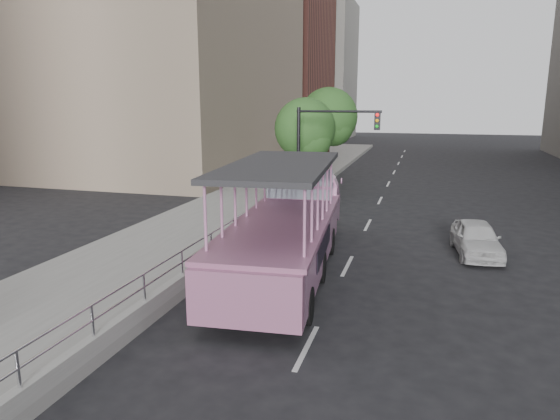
% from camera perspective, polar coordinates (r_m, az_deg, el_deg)
% --- Properties ---
extents(ground, '(160.00, 160.00, 0.00)m').
position_cam_1_polar(ground, '(13.74, 0.89, -11.16)').
color(ground, black).
extents(sidewalk, '(5.50, 80.00, 0.30)m').
position_cam_1_polar(sidewalk, '(24.53, -5.84, -0.30)').
color(sidewalk, gray).
rests_on(sidewalk, ground).
extents(kerb_wall, '(0.24, 30.00, 0.36)m').
position_cam_1_polar(kerb_wall, '(16.34, -7.86, -5.61)').
color(kerb_wall, '#A1A19C').
rests_on(kerb_wall, sidewalk).
extents(guardrail, '(0.07, 22.00, 0.71)m').
position_cam_1_polar(guardrail, '(16.15, -7.93, -3.37)').
color(guardrail, silver).
rests_on(guardrail, kerb_wall).
extents(duck_boat, '(3.68, 11.34, 3.70)m').
position_cam_1_polar(duck_boat, '(16.59, 1.00, -2.00)').
color(duck_boat, black).
rests_on(duck_boat, ground).
extents(car, '(1.85, 3.79, 1.24)m').
position_cam_1_polar(car, '(19.46, 21.53, -3.01)').
color(car, silver).
rests_on(car, ground).
extents(parking_sign, '(0.11, 0.67, 3.00)m').
position_cam_1_polar(parking_sign, '(23.23, 0.29, 3.36)').
color(parking_sign, black).
rests_on(parking_sign, ground).
extents(traffic_signal, '(4.20, 0.32, 5.20)m').
position_cam_1_polar(traffic_signal, '(25.24, 4.79, 7.77)').
color(traffic_signal, black).
rests_on(traffic_signal, ground).
extents(street_tree_near, '(3.52, 3.52, 5.72)m').
position_cam_1_polar(street_tree_near, '(28.90, 3.05, 9.00)').
color(street_tree_near, '#3B291B').
rests_on(street_tree_near, ground).
extents(street_tree_far, '(3.97, 3.97, 6.45)m').
position_cam_1_polar(street_tree_far, '(34.70, 5.71, 10.30)').
color(street_tree_far, '#3B291B').
rests_on(street_tree_far, ground).
extents(midrise_brick, '(18.00, 16.00, 26.00)m').
position_cam_1_polar(midrise_brick, '(64.27, -3.36, 18.99)').
color(midrise_brick, brown).
rests_on(midrise_brick, ground).
extents(midrise_stone_b, '(16.00, 14.00, 20.00)m').
position_cam_1_polar(midrise_stone_b, '(78.70, 2.16, 15.57)').
color(midrise_stone_b, slate).
rests_on(midrise_stone_b, ground).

